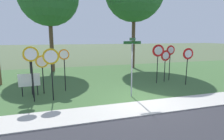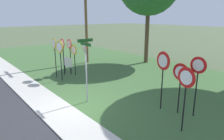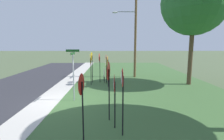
% 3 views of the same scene
% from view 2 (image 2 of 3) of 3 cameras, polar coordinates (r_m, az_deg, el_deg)
% --- Properties ---
extents(ground_plane, '(160.00, 160.00, 0.00)m').
position_cam_2_polar(ground_plane, '(10.07, -10.56, -10.37)').
color(ground_plane, '#4C5B3D').
extents(sidewalk_strip, '(44.00, 1.60, 0.06)m').
position_cam_2_polar(sidewalk_strip, '(9.74, -14.76, -11.32)').
color(sidewalk_strip, '#BCB7AD').
rests_on(sidewalk_strip, ground_plane).
extents(grass_median, '(44.00, 12.00, 0.04)m').
position_cam_2_polar(grass_median, '(13.72, 11.95, -3.41)').
color(grass_median, '#3D6033').
rests_on(grass_median, ground_plane).
extents(stop_sign_near_left, '(0.67, 0.09, 2.57)m').
position_cam_2_polar(stop_sign_near_left, '(15.36, -11.69, 5.74)').
color(stop_sign_near_left, black).
rests_on(stop_sign_near_left, grass_median).
extents(stop_sign_near_right, '(0.61, 0.10, 2.52)m').
position_cam_2_polar(stop_sign_near_right, '(13.88, -7.51, 4.72)').
color(stop_sign_near_right, black).
rests_on(stop_sign_near_right, grass_median).
extents(stop_sign_far_left, '(0.69, 0.12, 2.21)m').
position_cam_2_polar(stop_sign_far_left, '(14.87, -10.51, 4.50)').
color(stop_sign_far_left, black).
rests_on(stop_sign_far_left, grass_median).
extents(stop_sign_far_center, '(0.74, 0.11, 2.77)m').
position_cam_2_polar(stop_sign_far_center, '(14.58, -15.75, 5.68)').
color(stop_sign_far_center, black).
rests_on(stop_sign_far_center, grass_median).
extents(stop_sign_far_right, '(0.67, 0.10, 2.65)m').
position_cam_2_polar(stop_sign_far_right, '(14.98, -13.53, 5.64)').
color(stop_sign_far_right, black).
rests_on(stop_sign_far_right, grass_median).
extents(stop_sign_center_tall, '(0.79, 0.13, 2.66)m').
position_cam_2_polar(stop_sign_center_tall, '(13.76, -14.30, 4.98)').
color(stop_sign_center_tall, black).
rests_on(stop_sign_center_tall, grass_median).
extents(yield_sign_near_left, '(0.83, 0.18, 2.71)m').
position_cam_2_polar(yield_sign_near_left, '(9.31, 13.92, 0.99)').
color(yield_sign_near_left, black).
rests_on(yield_sign_near_left, grass_median).
extents(yield_sign_near_right, '(0.76, 0.10, 2.28)m').
position_cam_2_polar(yield_sign_near_right, '(9.18, 18.45, -1.79)').
color(yield_sign_near_right, black).
rests_on(yield_sign_near_right, grass_median).
extents(yield_sign_far_left, '(0.76, 0.13, 2.49)m').
position_cam_2_polar(yield_sign_far_left, '(7.72, 19.79, -3.75)').
color(yield_sign_far_left, black).
rests_on(yield_sign_far_left, grass_median).
extents(yield_sign_far_right, '(0.70, 0.10, 2.62)m').
position_cam_2_polar(yield_sign_far_right, '(9.08, 22.68, -0.69)').
color(yield_sign_far_right, black).
rests_on(yield_sign_far_right, grass_median).
extents(street_name_post, '(0.96, 0.82, 3.17)m').
position_cam_2_polar(street_name_post, '(9.98, -7.21, 1.20)').
color(street_name_post, '#9EA0A8').
rests_on(street_name_post, grass_median).
extents(utility_pole, '(2.10, 2.51, 9.34)m').
position_cam_2_polar(utility_pole, '(18.65, -7.78, 17.26)').
color(utility_pole, brown).
rests_on(utility_pole, grass_median).
extents(notice_board, '(1.10, 0.13, 1.25)m').
position_cam_2_polar(notice_board, '(15.53, -12.28, 1.99)').
color(notice_board, black).
rests_on(notice_board, grass_median).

